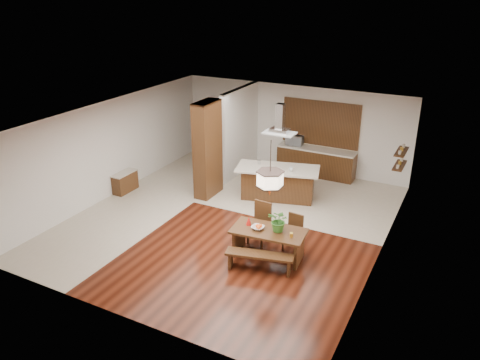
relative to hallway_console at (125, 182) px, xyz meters
The scene contains 25 objects.
room_shell 4.20m from the hallway_console, ahead, with size 9.00×9.04×2.92m.
tile_hallway 1.12m from the hallway_console, 10.68° to the right, with size 2.50×9.00×0.01m, color beige.
tile_kitchen 5.57m from the hallway_console, 24.44° to the left, with size 5.50×4.00×0.01m, color beige.
soffit_band 4.60m from the hallway_console, ahead, with size 8.00×9.00×0.02m, color #3B180E.
partition_pier 2.85m from the hallway_console, 22.54° to the left, with size 0.45×1.00×2.90m, color black.
partition_stub 4.09m from the hallway_console, 52.14° to the left, with size 0.18×2.40×2.90m, color silver.
hallway_console is the anchor object (origin of this frame).
hallway_doorway 4.41m from the hallway_console, 75.20° to the left, with size 1.10×0.20×2.10m, color black.
rear_counter 6.26m from the hallway_console, 39.75° to the left, with size 2.60×0.62×0.95m.
kitchen_window 6.58m from the hallway_console, 41.53° to the left, with size 2.60×0.08×1.50m, color brown.
shelf_lower 8.12m from the hallway_console, 17.35° to the left, with size 0.26×0.90×0.04m, color black.
shelf_upper 8.18m from the hallway_console, 17.35° to the left, with size 0.26×0.90×0.04m, color black.
dining_table 5.67m from the hallway_console, 14.54° to the right, with size 1.79×1.02×0.71m.
dining_bench 5.91m from the hallway_console, 20.18° to the right, with size 1.53×0.33×0.43m, color black, non-canonical shape.
dining_chair_left 5.11m from the hallway_console, 10.67° to the right, with size 0.47×0.47×1.06m, color black, non-canonical shape.
dining_chair_right 5.93m from the hallway_console, ahead, with size 0.39×0.39×0.89m, color black, non-canonical shape.
pendant_lantern 5.99m from the hallway_console, 14.54° to the right, with size 0.64×0.64×1.31m, color #FFE5C3, non-canonical shape.
foliage_plant 5.92m from the hallway_console, 13.43° to the right, with size 0.49×0.42×0.54m, color #357125.
fruit_bowl 5.47m from the hallway_console, 15.92° to the right, with size 0.29×0.29×0.07m, color beige.
napkin_cone 5.18m from the hallway_console, 15.79° to the right, with size 0.13×0.13×0.20m, color #B9140D.
gold_ornament 6.27m from the hallway_console, 13.79° to the right, with size 0.07×0.07×0.11m, color gold.
kitchen_island 4.72m from the hallway_console, 21.22° to the left, with size 2.60×1.64×0.99m.
range_hood 5.19m from the hallway_console, 21.27° to the left, with size 0.90×0.55×0.87m, color silver, non-canonical shape.
island_cup 5.15m from the hallway_console, 18.45° to the left, with size 0.13×0.13×0.10m, color silver.
microwave 5.74m from the hallway_console, 45.20° to the left, with size 0.57×0.38×0.31m, color silver.
Camera 1 is at (5.45, -10.00, 5.98)m, focal length 35.00 mm.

